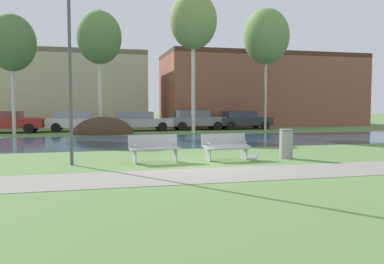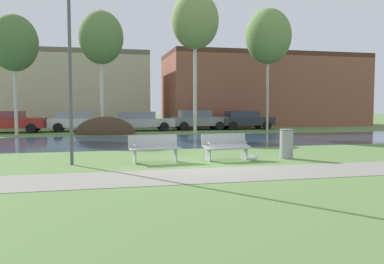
{
  "view_description": "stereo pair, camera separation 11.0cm",
  "coord_description": "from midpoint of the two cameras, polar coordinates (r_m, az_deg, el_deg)",
  "views": [
    {
      "loc": [
        -3.09,
        -11.62,
        1.8
      ],
      "look_at": [
        0.05,
        0.94,
        0.94
      ],
      "focal_mm": 37.21,
      "sensor_mm": 36.0,
      "label": 1
    },
    {
      "loc": [
        -2.98,
        -11.65,
        1.8
      ],
      "look_at": [
        0.05,
        0.94,
        0.94
      ],
      "focal_mm": 37.21,
      "sensor_mm": 36.0,
      "label": 2
    }
  ],
  "objects": [
    {
      "name": "birch_left",
      "position": [
        26.46,
        -12.77,
        13.01
      ],
      "size": [
        2.79,
        2.79,
        7.83
      ],
      "color": "beige",
      "rests_on": "ground"
    },
    {
      "name": "seagull",
      "position": [
        13.07,
        9.01,
        -3.59
      ],
      "size": [
        0.46,
        0.17,
        0.27
      ],
      "color": "white",
      "rests_on": "ground"
    },
    {
      "name": "streetlamp",
      "position": [
        12.75,
        -16.93,
        13.19
      ],
      "size": [
        0.32,
        0.32,
        5.96
      ],
      "color": "#4C4C51",
      "rests_on": "ground"
    },
    {
      "name": "parked_wagon_fourth_grey",
      "position": [
        29.8,
        0.97,
        1.81
      ],
      "size": [
        4.07,
        2.17,
        1.46
      ],
      "color": "slate",
      "rests_on": "ground"
    },
    {
      "name": "bench_left",
      "position": [
        12.66,
        -5.15,
        -2.25
      ],
      "size": [
        1.65,
        0.73,
        0.87
      ],
      "color": "#9EA0A3",
      "rests_on": "ground"
    },
    {
      "name": "soil_mound",
      "position": [
        25.92,
        -12.19,
        -0.28
      ],
      "size": [
        3.81,
        2.71,
        2.19
      ],
      "primitive_type": "ellipsoid",
      "color": "#423021",
      "rests_on": "ground"
    },
    {
      "name": "building_brick_low",
      "position": [
        37.18,
        10.31,
        5.88
      ],
      "size": [
        17.77,
        7.23,
        6.4
      ],
      "color": "brown",
      "rests_on": "ground"
    },
    {
      "name": "ground_plane",
      "position": [
        21.92,
        -5.55,
        -0.94
      ],
      "size": [
        120.0,
        120.0,
        0.0
      ],
      "primitive_type": "plane",
      "color": "#5B7F42"
    },
    {
      "name": "birch_far_left",
      "position": [
        26.57,
        -24.05,
        11.54
      ],
      "size": [
        2.82,
        2.82,
        7.25
      ],
      "color": "beige",
      "rests_on": "ground"
    },
    {
      "name": "paved_path_strip",
      "position": [
        10.43,
        3.59,
        -6.13
      ],
      "size": [
        60.0,
        2.19,
        0.01
      ],
      "primitive_type": "cube",
      "color": "gray",
      "rests_on": "ground"
    },
    {
      "name": "river_band",
      "position": [
        20.32,
        -4.92,
        -1.3
      ],
      "size": [
        80.0,
        7.77,
        0.01
      ],
      "primitive_type": "cube",
      "color": "#284256",
      "rests_on": "ground"
    },
    {
      "name": "parked_van_nearest_red",
      "position": [
        29.12,
        -24.8,
        1.42
      ],
      "size": [
        4.64,
        2.19,
        1.44
      ],
      "color": "maroon",
      "rests_on": "ground"
    },
    {
      "name": "trash_bin",
      "position": [
        13.94,
        13.61,
        -1.59
      ],
      "size": [
        0.48,
        0.48,
        1.0
      ],
      "color": "gray",
      "rests_on": "ground"
    },
    {
      "name": "birch_center",
      "position": [
        28.76,
        10.99,
        13.3
      ],
      "size": [
        3.16,
        3.16,
        8.5
      ],
      "color": "#BCB7A8",
      "rests_on": "ground"
    },
    {
      "name": "parked_sedan_second_white",
      "position": [
        29.01,
        -15.82,
        1.59
      ],
      "size": [
        4.3,
        2.02,
        1.43
      ],
      "color": "silver",
      "rests_on": "ground"
    },
    {
      "name": "bench_right",
      "position": [
        13.21,
        5.12,
        -2.0
      ],
      "size": [
        1.65,
        0.73,
        0.87
      ],
      "color": "#9EA0A3",
      "rests_on": "ground"
    },
    {
      "name": "birch_center_left",
      "position": [
        26.56,
        0.57,
        15.59
      ],
      "size": [
        3.04,
        3.04,
        9.32
      ],
      "color": "beige",
      "rests_on": "ground"
    },
    {
      "name": "parked_suv_fifth_dark",
      "position": [
        30.82,
        7.68,
        1.78
      ],
      "size": [
        4.11,
        2.19,
        1.37
      ],
      "color": "#282B30",
      "rests_on": "ground"
    },
    {
      "name": "building_beige_block",
      "position": [
        35.89,
        -18.77,
        5.75
      ],
      "size": [
        15.14,
        6.66,
        6.31
      ],
      "color": "#BCAD8E",
      "rests_on": "ground"
    },
    {
      "name": "parked_hatch_third_silver",
      "position": [
        28.75,
        -7.37,
        1.64
      ],
      "size": [
        4.65,
        2.15,
        1.38
      ],
      "color": "#B2B5BC",
      "rests_on": "ground"
    }
  ]
}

